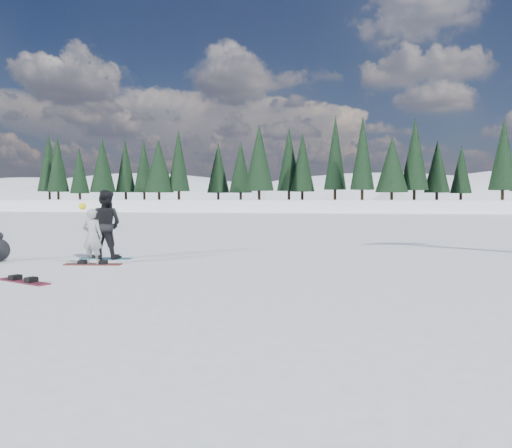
{
  "coord_description": "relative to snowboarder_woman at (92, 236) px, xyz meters",
  "views": [
    {
      "loc": [
        6.46,
        -11.0,
        1.76
      ],
      "look_at": [
        4.28,
        1.41,
        1.1
      ],
      "focal_mm": 35.0,
      "sensor_mm": 36.0,
      "label": 1
    }
  ],
  "objects": [
    {
      "name": "snowboarder_man",
      "position": [
        -0.26,
        1.26,
        0.23
      ],
      "size": [
        0.97,
        0.76,
        1.98
      ],
      "primitive_type": "imported",
      "rotation": [
        0.0,
        0.0,
        3.13
      ],
      "color": "black",
      "rests_on": "ground"
    },
    {
      "name": "snowboard_woman",
      "position": [
        0.0,
        0.0,
        -0.75
      ],
      "size": [
        1.52,
        0.47,
        0.03
      ],
      "primitive_type": "cube",
      "rotation": [
        0.0,
        0.0,
        0.13
      ],
      "color": "maroon",
      "rests_on": "ground"
    },
    {
      "name": "alpine_backdrop",
      "position": [
        -11.7,
        188.08,
        -14.73
      ],
      "size": [
        412.5,
        227.0,
        53.2
      ],
      "color": "white",
      "rests_on": "ground"
    },
    {
      "name": "snowboarder_woman",
      "position": [
        0.0,
        0.0,
        0.0
      ],
      "size": [
        0.57,
        0.4,
        1.63
      ],
      "rotation": [
        0.0,
        0.0,
        3.1
      ],
      "color": "#9E9FA3",
      "rests_on": "ground"
    },
    {
      "name": "ground",
      "position": [
        0.03,
        -1.08,
        -0.76
      ],
      "size": [
        420.0,
        420.0,
        0.0
      ],
      "primitive_type": "plane",
      "color": "white",
      "rests_on": "ground"
    },
    {
      "name": "snowboard_loose_b",
      "position": [
        -0.09,
        -2.76,
        -0.75
      ],
      "size": [
        1.49,
        0.84,
        0.03
      ],
      "primitive_type": "cube",
      "rotation": [
        0.0,
        0.0,
        -0.39
      ],
      "color": "maroon",
      "rests_on": "ground"
    },
    {
      "name": "snowboard_man",
      "position": [
        -0.26,
        1.26,
        -0.75
      ],
      "size": [
        1.52,
        0.4,
        0.03
      ],
      "primitive_type": "cube",
      "rotation": [
        0.0,
        0.0,
        0.08
      ],
      "color": "teal",
      "rests_on": "ground"
    }
  ]
}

